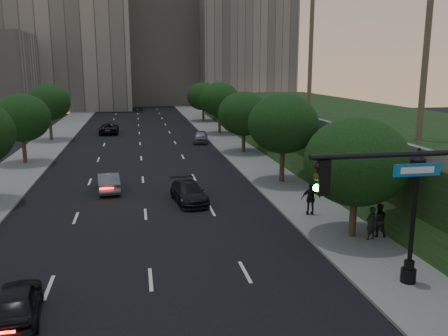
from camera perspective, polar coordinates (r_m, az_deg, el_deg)
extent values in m
cube|color=black|center=(44.23, -9.89, 0.67)|extent=(16.00, 140.00, 0.02)
cube|color=slate|center=(45.46, 3.13, 1.23)|extent=(4.50, 140.00, 0.15)
cube|color=slate|center=(45.31, -22.96, 0.24)|extent=(4.50, 140.00, 0.15)
cube|color=black|center=(47.49, 17.68, 3.50)|extent=(18.00, 90.00, 4.00)
cube|color=slate|center=(43.84, 7.97, 6.38)|extent=(0.35, 90.00, 0.70)
cube|color=gray|center=(106.52, -18.56, 15.44)|extent=(26.00, 20.00, 32.00)
cube|color=#A7A299|center=(115.64, -7.61, 14.14)|extent=(22.00, 18.00, 26.00)
cube|color=gray|center=(112.45, 2.10, 16.84)|extent=(20.00, 22.00, 36.00)
cylinder|color=#38281C|center=(24.93, 15.28, -5.10)|extent=(0.36, 0.36, 2.86)
ellipsoid|color=black|center=(24.31, 15.62, 0.77)|extent=(5.20, 5.20, 4.42)
cylinder|color=#38281C|center=(35.73, 7.00, 0.67)|extent=(0.36, 0.36, 3.21)
ellipsoid|color=black|center=(35.27, 7.12, 5.33)|extent=(5.20, 5.20, 4.42)
cylinder|color=#38281C|center=(48.12, 2.36, 3.48)|extent=(0.36, 0.36, 2.86)
ellipsoid|color=black|center=(47.80, 2.39, 6.56)|extent=(5.20, 5.20, 4.42)
cylinder|color=#38281C|center=(61.71, -0.54, 5.55)|extent=(0.36, 0.36, 3.21)
ellipsoid|color=black|center=(61.45, -0.54, 8.25)|extent=(5.20, 5.20, 4.42)
cylinder|color=#38281C|center=(76.47, -2.50, 6.66)|extent=(0.36, 0.36, 2.86)
ellipsoid|color=black|center=(76.27, -2.52, 8.61)|extent=(5.20, 5.20, 4.42)
cylinder|color=#38281C|center=(46.04, -22.91, 2.22)|extent=(0.36, 0.36, 2.99)
ellipsoid|color=black|center=(45.70, -23.19, 5.58)|extent=(5.00, 5.00, 4.25)
cylinder|color=#38281C|center=(59.64, -20.14, 4.61)|extent=(0.36, 0.36, 3.26)
ellipsoid|color=black|center=(59.36, -20.35, 7.44)|extent=(5.00, 5.00, 4.25)
cylinder|color=#4C4233|center=(32.71, 23.21, 13.56)|extent=(0.40, 0.40, 12.00)
cylinder|color=#4C4233|center=(46.43, 10.45, 15.13)|extent=(0.40, 0.40, 14.50)
cylinder|color=black|center=(13.68, 20.93, 1.56)|extent=(5.40, 0.16, 0.16)
cube|color=black|center=(12.75, 11.87, -1.14)|extent=(0.32, 0.22, 0.95)
sphere|color=black|center=(12.61, 11.18, 0.28)|extent=(0.20, 0.20, 0.20)
sphere|color=#3F2B0A|center=(12.67, 11.12, -1.04)|extent=(0.20, 0.20, 0.20)
sphere|color=#19F24C|center=(12.74, 11.07, -2.36)|extent=(0.20, 0.20, 0.20)
cube|color=#0E66B7|center=(13.97, 22.19, -0.21)|extent=(1.40, 0.05, 0.35)
cylinder|color=black|center=(20.84, 21.26, -12.14)|extent=(0.60, 0.60, 0.70)
cylinder|color=black|center=(20.65, 21.37, -10.87)|extent=(0.40, 0.40, 0.40)
cylinder|color=black|center=(20.00, 21.79, -5.70)|extent=(0.18, 0.18, 3.60)
cube|color=black|center=(19.51, 22.26, 0.05)|extent=(0.42, 0.42, 0.70)
cone|color=black|center=(19.42, 22.38, 1.50)|extent=(0.64, 0.64, 0.35)
sphere|color=black|center=(19.38, 22.42, 2.08)|extent=(0.14, 0.14, 0.14)
imported|color=black|center=(18.40, -23.71, -14.59)|extent=(1.98, 4.05, 1.33)
imported|color=#5A5D62|center=(34.30, -13.74, -1.64)|extent=(1.85, 4.26, 1.36)
imported|color=black|center=(64.22, -13.66, 4.66)|extent=(2.38, 5.15, 1.43)
imported|color=black|center=(30.69, -4.24, -2.98)|extent=(2.38, 4.73, 1.32)
imported|color=slate|center=(54.96, -2.83, 3.77)|extent=(2.22, 4.29, 1.40)
imported|color=black|center=(24.82, 17.27, -6.36)|extent=(0.71, 0.57, 1.68)
imported|color=black|center=(25.37, 18.10, -5.97)|extent=(0.97, 0.84, 1.73)
imported|color=black|center=(28.08, 10.41, -3.63)|extent=(1.18, 0.63, 1.91)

